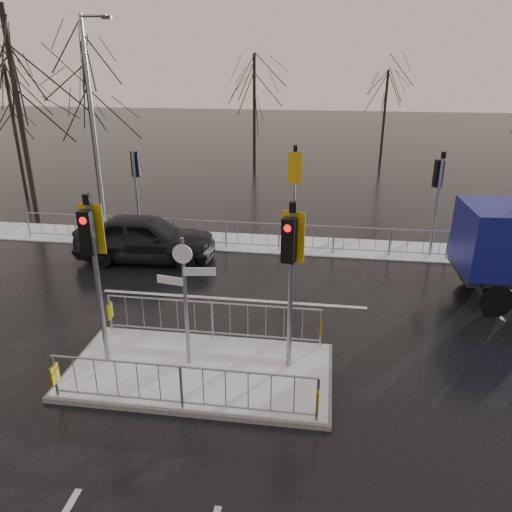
# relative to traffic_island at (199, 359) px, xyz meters

# --- Properties ---
(ground) EXTENTS (120.00, 120.00, 0.00)m
(ground) POSITION_rel_traffic_island_xyz_m (0.01, -0.01, -0.39)
(ground) COLOR black
(ground) RESTS_ON ground
(snow_verge) EXTENTS (30.00, 2.00, 0.04)m
(snow_verge) POSITION_rel_traffic_island_xyz_m (0.01, 8.59, -0.37)
(snow_verge) COLOR white
(snow_verge) RESTS_ON ground
(lane_markings) EXTENTS (8.00, 11.38, 0.01)m
(lane_markings) POSITION_rel_traffic_island_xyz_m (0.01, -0.34, -0.39)
(lane_markings) COLOR silver
(lane_markings) RESTS_ON ground
(traffic_island) EXTENTS (6.00, 3.04, 4.15)m
(traffic_island) POSITION_rel_traffic_island_xyz_m (0.00, 0.00, 0.00)
(traffic_island) COLOR slate
(traffic_island) RESTS_ON ground
(far_kerb_fixtures) EXTENTS (18.00, 0.65, 3.83)m
(far_kerb_fixtures) POSITION_rel_traffic_island_xyz_m (0.31, 8.08, 0.63)
(far_kerb_fixtures) COLOR gray
(far_kerb_fixtures) RESTS_ON ground
(car_far_lane) EXTENTS (4.99, 2.27, 1.66)m
(car_far_lane) POSITION_rel_traffic_island_xyz_m (-3.54, 6.44, 0.44)
(car_far_lane) COLOR black
(car_far_lane) RESTS_ON ground
(tree_near_a) EXTENTS (4.75, 4.75, 8.97)m
(tree_near_a) POSITION_rel_traffic_island_xyz_m (-10.49, 10.99, 5.72)
(tree_near_a) COLOR black
(tree_near_a) RESTS_ON ground
(tree_near_b) EXTENTS (4.00, 4.00, 7.55)m
(tree_near_b) POSITION_rel_traffic_island_xyz_m (-7.99, 12.49, 4.76)
(tree_near_b) COLOR black
(tree_near_b) RESTS_ON ground
(tree_near_c) EXTENTS (3.50, 3.50, 6.61)m
(tree_near_c) POSITION_rel_traffic_island_xyz_m (-12.49, 13.49, 4.11)
(tree_near_c) COLOR black
(tree_near_c) RESTS_ON ground
(tree_far_a) EXTENTS (3.75, 3.75, 7.08)m
(tree_far_a) POSITION_rel_traffic_island_xyz_m (-1.99, 21.99, 4.43)
(tree_far_a) COLOR black
(tree_far_a) RESTS_ON ground
(tree_far_b) EXTENTS (3.25, 3.25, 6.14)m
(tree_far_b) POSITION_rel_traffic_island_xyz_m (6.01, 23.99, 3.79)
(tree_far_b) COLOR black
(tree_far_b) RESTS_ON ground
(street_lamp_left) EXTENTS (1.25, 0.18, 8.20)m
(street_lamp_left) POSITION_rel_traffic_island_xyz_m (-6.42, 9.49, 4.10)
(street_lamp_left) COLOR gray
(street_lamp_left) RESTS_ON ground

